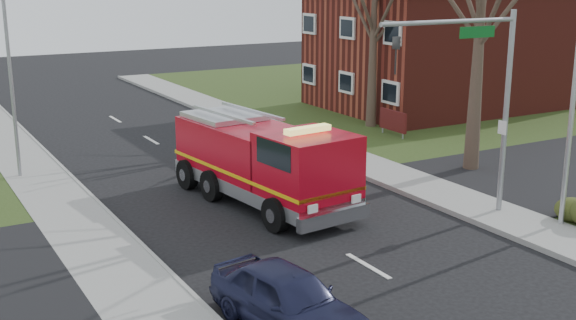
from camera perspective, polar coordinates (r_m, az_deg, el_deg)
ground at (r=20.40m, az=6.35°, el=-8.35°), size 120.00×120.00×0.00m
sidewalk_right at (r=24.33m, az=18.31°, el=-4.99°), size 2.40×80.00×0.15m
sidewalk_left at (r=17.74m, az=-10.47°, el=-11.90°), size 2.40×80.00×0.15m
brick_building at (r=45.01m, az=12.75°, el=8.77°), size 15.40×10.40×7.25m
health_center_sign at (r=35.81m, az=8.30°, el=3.07°), size 0.12×2.00×1.40m
bare_tree_far at (r=37.44m, az=6.84°, el=12.27°), size 5.25×5.25×10.50m
traffic_signal_mast at (r=23.56m, az=14.88°, el=6.26°), size 5.29×0.18×6.80m
streetlight_pole at (r=23.68m, az=21.60°, el=5.39°), size 1.48×0.16×8.40m
utility_pole_far at (r=29.77m, az=-20.97°, el=5.07°), size 0.14×0.14×7.00m
fire_engine at (r=25.19m, az=-1.92°, el=-0.31°), size 3.74×8.20×3.20m
parked_car_maroon at (r=16.65m, az=-0.01°, el=-10.92°), size 2.48×4.60×1.49m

